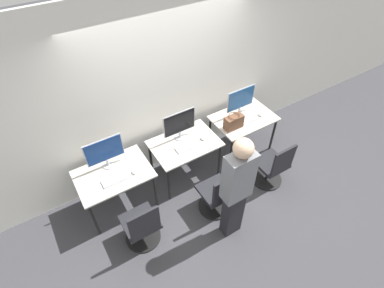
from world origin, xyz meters
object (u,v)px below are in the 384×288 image
Objects in this scene: person_center at (237,188)px; monitor_left at (105,152)px; mouse_right at (260,115)px; office_chair_right at (273,167)px; monitor_center at (179,124)px; monitor_right at (241,100)px; mouse_left at (134,172)px; keyboard_center at (188,146)px; keyboard_right at (247,120)px; keyboard_left at (116,179)px; office_chair_left at (142,227)px; mouse_center at (203,138)px; handbag at (234,122)px; office_chair_center at (218,195)px.

monitor_left is at bearing 129.69° from person_center.
mouse_right is 0.90m from office_chair_right.
monitor_center is 5.75× the size of mouse_right.
monitor_right is at bearing -1.09° from monitor_left.
monitor_left is 2.25m from monitor_right.
mouse_left is 0.88m from keyboard_center.
mouse_left is 0.23× the size of keyboard_right.
office_chair_right is at bearing -25.08° from monitor_left.
keyboard_center is at bearing 2.90° from mouse_left.
keyboard_left is at bearing 136.61° from person_center.
office_chair_left is 2.25× the size of keyboard_right.
keyboard_right is at bearing -0.90° from mouse_center.
handbag reaches higher than mouse_right.
handbag is (0.55, -0.03, 0.10)m from mouse_center.
keyboard_center is 1.00× the size of keyboard_right.
handbag reaches higher than keyboard_right.
monitor_right is 0.60× the size of office_chair_right.
keyboard_left is 0.45× the size of office_chair_right.
monitor_center is (1.12, 0.26, 0.26)m from keyboard_left.
mouse_center is at bearing 25.69° from office_chair_left.
person_center reaches higher than office_chair_center.
mouse_right reaches higher than keyboard_left.
keyboard_left is 0.74× the size of monitor_right.
monitor_left is at bearing 178.91° from monitor_right.
mouse_right reaches higher than keyboard_center.
office_chair_center is at bearing -138.35° from monitor_right.
person_center reaches higher than keyboard_right.
office_chair_left is at bearing -87.10° from monitor_left.
monitor_right is 1.72× the size of handbag.
mouse_left is 1.40m from person_center.
monitor_right is at bearing 38.06° from handbag.
office_chair_center is (0.04, -0.74, -0.38)m from keyboard_center.
person_center is at bearing -134.99° from keyboard_right.
keyboard_left is at bearing -178.70° from keyboard_center.
monitor_left is 1.12m from monitor_center.
office_chair_right is (1.94, -0.71, -0.39)m from mouse_left.
mouse_right is (1.11, -0.03, 0.00)m from mouse_center.
person_center is at bearing -23.44° from office_chair_left.
mouse_right is 0.10× the size of office_chair_right.
office_chair_center is at bearing -87.59° from monitor_center.
person_center reaches higher than mouse_right.
monitor_center is 0.60× the size of office_chair_center.
keyboard_left is at bearing -178.12° from mouse_center.
office_chair_left reaches higher than mouse_left.
mouse_left is at bearing 159.96° from office_chair_right.
office_chair_left is 0.50× the size of person_center.
person_center is at bearing -50.31° from monitor_left.
office_chair_left is 9.60× the size of mouse_center.
monitor_left is at bearing 92.90° from office_chair_left.
keyboard_right is at bearing 176.15° from mouse_right.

